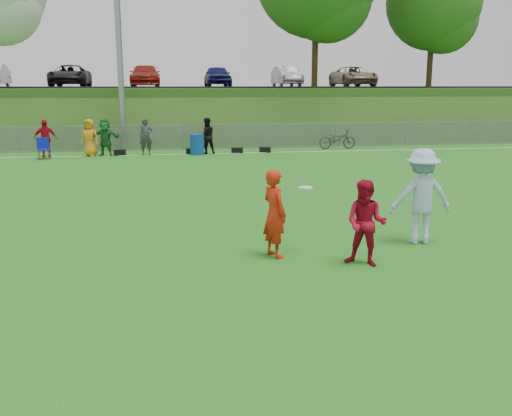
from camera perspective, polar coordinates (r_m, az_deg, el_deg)
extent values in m
plane|color=#1E6B16|center=(9.69, -1.79, -7.14)|extent=(120.00, 120.00, 0.00)
cube|color=white|center=(27.28, -7.04, 5.37)|extent=(60.00, 0.10, 0.01)
cube|color=gray|center=(29.20, -7.26, 6.99)|extent=(58.00, 0.02, 1.20)
cube|color=gray|center=(29.15, -7.29, 8.26)|extent=(58.00, 0.04, 0.04)
cylinder|color=gray|center=(30.04, -13.61, 17.22)|extent=(0.30, 0.30, 12.00)
cube|color=#2D5317|center=(40.12, -8.01, 9.65)|extent=(120.00, 18.00, 3.00)
cube|color=black|center=(42.08, -8.16, 11.88)|extent=(120.00, 12.00, 0.10)
cylinder|color=black|center=(35.04, 6.00, 18.77)|extent=(0.36, 0.36, 8.50)
cylinder|color=black|center=(39.21, 17.18, 16.51)|extent=(0.36, 0.36, 7.00)
sphere|color=#215115|center=(39.39, 17.34, 19.04)|extent=(5.88, 5.88, 5.88)
sphere|color=#215115|center=(39.27, 18.27, 17.46)|extent=(4.20, 4.20, 4.20)
imported|color=black|center=(41.47, -18.10, 12.47)|extent=(2.39, 5.18, 1.44)
imported|color=maroon|center=(41.07, -11.02, 12.85)|extent=(2.02, 4.96, 1.44)
imported|color=#121550|center=(41.28, -3.88, 13.03)|extent=(1.70, 4.23, 1.44)
imported|color=gray|center=(42.09, 3.08, 13.03)|extent=(1.52, 4.37, 1.44)
imported|color=gray|center=(43.46, 9.69, 12.85)|extent=(2.39, 5.18, 1.44)
imported|color=#B70C1E|center=(27.63, -20.35, 6.55)|extent=(1.05, 0.57, 1.69)
imported|color=orange|center=(27.34, -16.30, 6.77)|extent=(0.95, 0.76, 1.69)
imported|color=#1B6826|center=(27.27, -14.84, 6.84)|extent=(1.64, 0.78, 1.69)
imported|color=#313133|center=(27.17, -10.93, 7.01)|extent=(0.64, 0.44, 1.69)
imported|color=black|center=(27.26, -4.97, 7.20)|extent=(0.92, 0.77, 1.69)
cube|color=black|center=(27.39, -13.47, 5.42)|extent=(0.58, 0.35, 0.26)
cube|color=black|center=(27.38, -6.42, 5.68)|extent=(0.58, 0.34, 0.26)
cube|color=black|center=(27.58, -1.90, 5.80)|extent=(0.57, 0.32, 0.26)
cube|color=black|center=(27.80, 0.91, 5.85)|extent=(0.60, 0.40, 0.26)
imported|color=red|center=(10.74, 1.86, -0.56)|extent=(0.61, 0.72, 1.68)
imported|color=#A70B23|center=(10.41, 10.94, -1.51)|extent=(0.96, 0.92, 1.57)
imported|color=#A6BFE7|center=(12.13, 16.18, 1.12)|extent=(1.32, 0.83, 1.96)
cylinder|color=white|center=(10.99, 4.98, 2.05)|extent=(0.27, 0.27, 0.03)
cylinder|color=#0D3D92|center=(26.95, -5.91, 6.34)|extent=(0.80, 0.80, 0.97)
cube|color=#0D1A96|center=(26.88, -20.45, 5.48)|extent=(0.65, 0.65, 0.05)
cube|color=#0D1A96|center=(27.10, -20.55, 6.07)|extent=(0.51, 0.20, 0.52)
imported|color=#2A2A2C|center=(29.59, 8.13, 6.83)|extent=(1.91, 0.70, 1.00)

